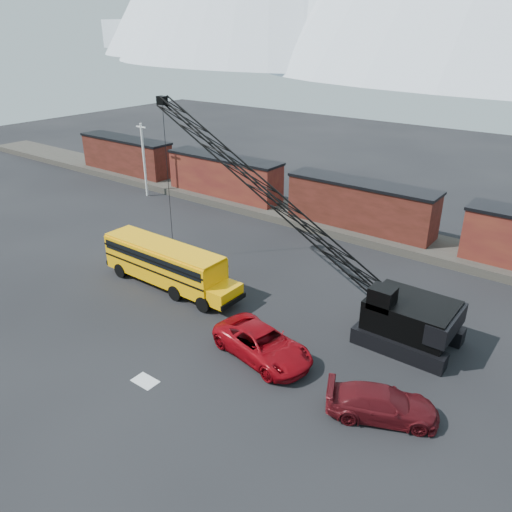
{
  "coord_description": "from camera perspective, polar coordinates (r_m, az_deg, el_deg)",
  "views": [
    {
      "loc": [
        18.12,
        -17.5,
        17.18
      ],
      "look_at": [
        -0.51,
        7.16,
        3.0
      ],
      "focal_mm": 35.0,
      "sensor_mm": 36.0,
      "label": 1
    }
  ],
  "objects": [
    {
      "name": "crawler_crane",
      "position": [
        32.53,
        3.19,
        5.59
      ],
      "size": [
        23.06,
        4.2,
        12.95
      ],
      "color": "black",
      "rests_on": "ground"
    },
    {
      "name": "maroon_suv",
      "position": [
        25.64,
        14.23,
        -16.05
      ],
      "size": [
        5.75,
        4.21,
        1.55
      ],
      "primitive_type": "imported",
      "rotation": [
        0.0,
        0.0,
        2.0
      ],
      "color": "#4E0E13",
      "rests_on": "ground"
    },
    {
      "name": "red_pickup",
      "position": [
        28.67,
        0.77,
        -10.02
      ],
      "size": [
        6.73,
        4.06,
        1.75
      ],
      "primitive_type": "imported",
      "rotation": [
        0.0,
        0.0,
        1.38
      ],
      "color": "maroon",
      "rests_on": "ground"
    },
    {
      "name": "ground",
      "position": [
        30.49,
        -7.48,
        -9.89
      ],
      "size": [
        160.0,
        160.0,
        0.0
      ],
      "primitive_type": "plane",
      "color": "black",
      "rests_on": "ground"
    },
    {
      "name": "gravel_berm",
      "position": [
        46.61,
        11.59,
        2.95
      ],
      "size": [
        120.0,
        5.0,
        0.7
      ],
      "primitive_type": "cube",
      "color": "#48423B",
      "rests_on": "ground"
    },
    {
      "name": "utility_pole",
      "position": [
        56.61,
        -12.68,
        10.75
      ],
      "size": [
        1.4,
        0.24,
        8.0
      ],
      "color": "silver",
      "rests_on": "ground"
    },
    {
      "name": "boxcar_mid",
      "position": [
        45.79,
        11.85,
        5.76
      ],
      "size": [
        13.7,
        3.1,
        4.17
      ],
      "color": "#571F18",
      "rests_on": "gravel_berm"
    },
    {
      "name": "school_bus",
      "position": [
        36.24,
        -10.09,
        -0.89
      ],
      "size": [
        11.65,
        2.65,
        3.19
      ],
      "color": "#FFAB05",
      "rests_on": "ground"
    },
    {
      "name": "snow_patch",
      "position": [
        28.07,
        -12.55,
        -13.78
      ],
      "size": [
        1.4,
        0.9,
        0.02
      ],
      "primitive_type": "cube",
      "color": "silver",
      "rests_on": "ground"
    },
    {
      "name": "boxcar_west_near",
      "position": [
        54.15,
        -3.66,
        9.15
      ],
      "size": [
        13.7,
        3.1,
        4.17
      ],
      "color": "#4C1515",
      "rests_on": "gravel_berm"
    },
    {
      "name": "boxcar_west_far",
      "position": [
        65.43,
        -14.6,
        11.14
      ],
      "size": [
        13.7,
        3.1,
        4.17
      ],
      "color": "#571F18",
      "rests_on": "gravel_berm"
    }
  ]
}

